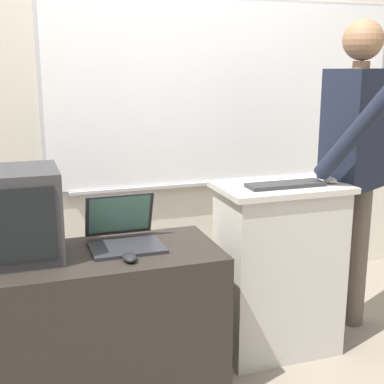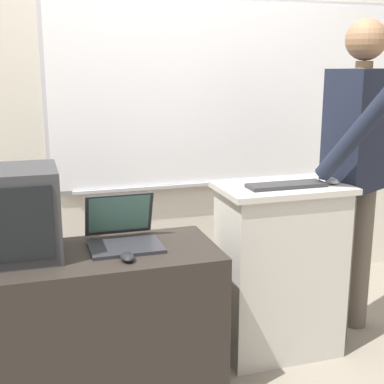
% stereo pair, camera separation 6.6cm
% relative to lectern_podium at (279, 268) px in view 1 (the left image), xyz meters
% --- Properties ---
extents(back_wall, '(6.40, 0.17, 2.88)m').
position_rel_lectern_podium_xyz_m(back_wall, '(-0.34, 1.01, 0.97)').
color(back_wall, beige).
rests_on(back_wall, ground_plane).
extents(lectern_podium, '(0.67, 0.41, 0.93)m').
position_rel_lectern_podium_xyz_m(lectern_podium, '(0.00, 0.00, 0.00)').
color(lectern_podium, '#BCB7AD').
rests_on(lectern_podium, ground_plane).
extents(side_desk, '(1.09, 0.52, 0.71)m').
position_rel_lectern_podium_xyz_m(side_desk, '(-0.97, -0.13, -0.11)').
color(side_desk, '#28231E').
rests_on(side_desk, ground_plane).
extents(person_presenter, '(0.59, 0.70, 1.76)m').
position_rel_lectern_podium_xyz_m(person_presenter, '(0.48, 0.06, 0.56)').
color(person_presenter, brown).
rests_on(person_presenter, ground_plane).
extents(laptop, '(0.33, 0.33, 0.23)m').
position_rel_lectern_podium_xyz_m(laptop, '(-0.84, -0.04, 0.30)').
color(laptop, '#28282D').
rests_on(laptop, side_desk).
extents(wireless_keyboard, '(0.40, 0.12, 0.02)m').
position_rel_lectern_podium_xyz_m(wireless_keyboard, '(-0.01, -0.05, 0.47)').
color(wireless_keyboard, '#2D2D30').
rests_on(wireless_keyboard, lectern_podium).
extents(computer_mouse_by_laptop, '(0.06, 0.10, 0.03)m').
position_rel_lectern_podium_xyz_m(computer_mouse_by_laptop, '(-0.86, -0.27, 0.26)').
color(computer_mouse_by_laptop, black).
rests_on(computer_mouse_by_laptop, side_desk).
extents(computer_mouse_by_keyboard, '(0.06, 0.10, 0.03)m').
position_rel_lectern_podium_xyz_m(computer_mouse_by_keyboard, '(0.25, -0.05, 0.48)').
color(computer_mouse_by_keyboard, '#BCBCC1').
rests_on(computer_mouse_by_keyboard, lectern_podium).
extents(crt_monitor, '(0.36, 0.37, 0.39)m').
position_rel_lectern_podium_xyz_m(crt_monitor, '(-1.31, -0.07, 0.44)').
color(crt_monitor, '#333335').
rests_on(crt_monitor, side_desk).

